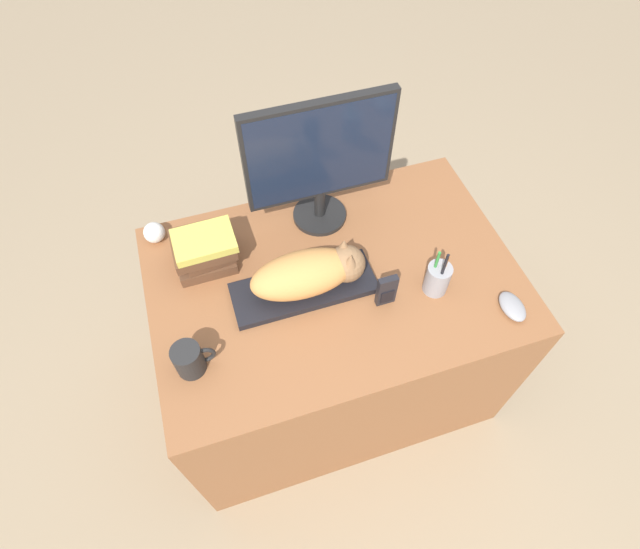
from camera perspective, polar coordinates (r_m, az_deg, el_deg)
ground_plane at (r=2.11m, az=4.88°, el=-20.58°), size 12.00×12.00×0.00m
desk at (r=1.90m, az=1.40°, el=-6.66°), size 1.16×0.80×0.74m
keyboard at (r=1.54m, az=-1.87°, el=-1.56°), size 0.45×0.16×0.02m
cat at (r=1.49m, az=-0.85°, el=0.33°), size 0.36×0.15×0.14m
monitor at (r=1.55m, az=-0.02°, el=13.19°), size 0.47×0.18×0.47m
computer_mouse at (r=1.61m, az=21.13°, el=-3.43°), size 0.07×0.11×0.03m
coffee_mug at (r=1.43m, az=-14.67°, el=-9.37°), size 0.12×0.08×0.10m
pen_cup at (r=1.55m, az=13.27°, el=-0.42°), size 0.07×0.07×0.19m
baseball at (r=1.74m, az=-18.42°, el=4.58°), size 0.07×0.07×0.07m
phone at (r=1.49m, az=7.61°, el=-1.86°), size 0.06×0.02×0.12m
book_stack at (r=1.61m, az=-13.07°, el=2.83°), size 0.20×0.17×0.13m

